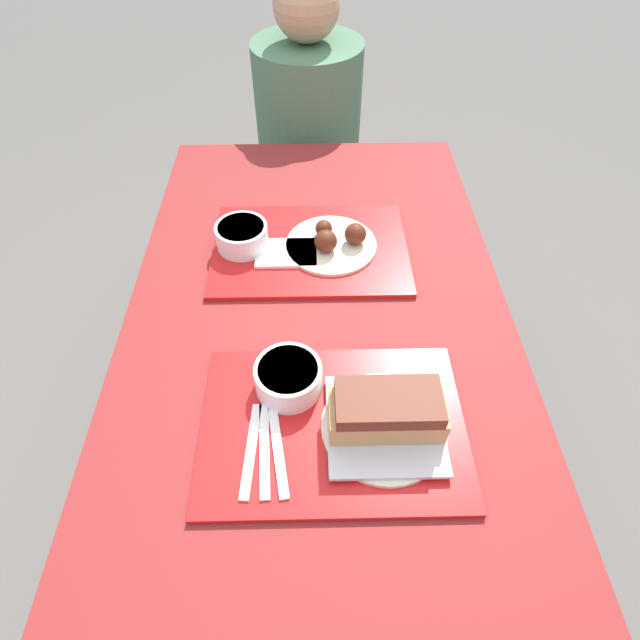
{
  "coord_description": "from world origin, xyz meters",
  "views": [
    {
      "loc": [
        -0.01,
        -0.62,
        1.53
      ],
      "look_at": [
        0.0,
        0.02,
        0.8
      ],
      "focal_mm": 28.0,
      "sensor_mm": 36.0,
      "label": 1
    }
  ],
  "objects_px": {
    "bowl_coleslaw_far": "(242,235)",
    "wings_plate_far": "(334,241)",
    "tray_near": "(333,425)",
    "brisket_sandwich_plate": "(386,416)",
    "bowl_coleslaw_near": "(288,377)",
    "tray_far": "(310,249)",
    "person_seated_across": "(308,115)"
  },
  "relations": [
    {
      "from": "bowl_coleslaw_far",
      "to": "wings_plate_far",
      "type": "bearing_deg",
      "value": -2.22
    },
    {
      "from": "bowl_coleslaw_far",
      "to": "tray_near",
      "type": "bearing_deg",
      "value": -67.98
    },
    {
      "from": "tray_far",
      "to": "person_seated_across",
      "type": "xyz_separation_m",
      "value": [
        -0.0,
        0.71,
        -0.02
      ]
    },
    {
      "from": "tray_near",
      "to": "tray_far",
      "type": "bearing_deg",
      "value": 94.42
    },
    {
      "from": "bowl_coleslaw_far",
      "to": "wings_plate_far",
      "type": "xyz_separation_m",
      "value": [
        0.21,
        -0.01,
        -0.01
      ]
    },
    {
      "from": "bowl_coleslaw_near",
      "to": "wings_plate_far",
      "type": "height_order",
      "value": "wings_plate_far"
    },
    {
      "from": "wings_plate_far",
      "to": "bowl_coleslaw_near",
      "type": "bearing_deg",
      "value": -103.83
    },
    {
      "from": "tray_near",
      "to": "bowl_coleslaw_near",
      "type": "height_order",
      "value": "bowl_coleslaw_near"
    },
    {
      "from": "tray_far",
      "to": "brisket_sandwich_plate",
      "type": "height_order",
      "value": "brisket_sandwich_plate"
    },
    {
      "from": "brisket_sandwich_plate",
      "to": "wings_plate_far",
      "type": "distance_m",
      "value": 0.48
    },
    {
      "from": "tray_near",
      "to": "wings_plate_far",
      "type": "height_order",
      "value": "wings_plate_far"
    },
    {
      "from": "bowl_coleslaw_near",
      "to": "brisket_sandwich_plate",
      "type": "height_order",
      "value": "brisket_sandwich_plate"
    },
    {
      "from": "person_seated_across",
      "to": "wings_plate_far",
      "type": "bearing_deg",
      "value": -85.49
    },
    {
      "from": "tray_far",
      "to": "bowl_coleslaw_near",
      "type": "height_order",
      "value": "bowl_coleslaw_near"
    },
    {
      "from": "tray_far",
      "to": "wings_plate_far",
      "type": "height_order",
      "value": "wings_plate_far"
    },
    {
      "from": "bowl_coleslaw_near",
      "to": "wings_plate_far",
      "type": "bearing_deg",
      "value": 76.17
    },
    {
      "from": "brisket_sandwich_plate",
      "to": "wings_plate_far",
      "type": "height_order",
      "value": "brisket_sandwich_plate"
    },
    {
      "from": "brisket_sandwich_plate",
      "to": "tray_far",
      "type": "bearing_deg",
      "value": 104.43
    },
    {
      "from": "brisket_sandwich_plate",
      "to": "bowl_coleslaw_near",
      "type": "bearing_deg",
      "value": 151.87
    },
    {
      "from": "bowl_coleslaw_near",
      "to": "brisket_sandwich_plate",
      "type": "bearing_deg",
      "value": -28.13
    },
    {
      "from": "brisket_sandwich_plate",
      "to": "tray_near",
      "type": "bearing_deg",
      "value": 173.83
    },
    {
      "from": "brisket_sandwich_plate",
      "to": "person_seated_across",
      "type": "bearing_deg",
      "value": 95.93
    },
    {
      "from": "tray_near",
      "to": "brisket_sandwich_plate",
      "type": "relative_size",
      "value": 2.11
    },
    {
      "from": "bowl_coleslaw_far",
      "to": "person_seated_across",
      "type": "relative_size",
      "value": 0.17
    },
    {
      "from": "bowl_coleslaw_far",
      "to": "wings_plate_far",
      "type": "distance_m",
      "value": 0.21
    },
    {
      "from": "brisket_sandwich_plate",
      "to": "wings_plate_far",
      "type": "bearing_deg",
      "value": 98.04
    },
    {
      "from": "tray_near",
      "to": "person_seated_across",
      "type": "height_order",
      "value": "person_seated_across"
    },
    {
      "from": "bowl_coleslaw_near",
      "to": "person_seated_across",
      "type": "bearing_deg",
      "value": 87.94
    },
    {
      "from": "brisket_sandwich_plate",
      "to": "bowl_coleslaw_far",
      "type": "distance_m",
      "value": 0.56
    },
    {
      "from": "bowl_coleslaw_near",
      "to": "bowl_coleslaw_far",
      "type": "xyz_separation_m",
      "value": [
        -0.11,
        0.4,
        0.0
      ]
    },
    {
      "from": "bowl_coleslaw_far",
      "to": "wings_plate_far",
      "type": "relative_size",
      "value": 0.57
    },
    {
      "from": "brisket_sandwich_plate",
      "to": "bowl_coleslaw_far",
      "type": "xyz_separation_m",
      "value": [
        -0.28,
        0.48,
        -0.01
      ]
    }
  ]
}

